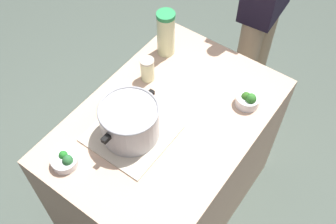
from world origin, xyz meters
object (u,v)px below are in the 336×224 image
object	(u,v)px
lemonade_pitcher	(166,33)
person_cook	(265,4)
broccoli_bowl_front	(248,100)
broccoli_bowl_center	(65,160)
mason_jar	(147,69)
cooking_pot	(130,121)

from	to	relation	value
lemonade_pitcher	person_cook	world-z (taller)	person_cook
lemonade_pitcher	broccoli_bowl_front	size ratio (longest dim) A/B	2.22
broccoli_bowl_center	broccoli_bowl_front	bearing A→B (deg)	-32.03
mason_jar	broccoli_bowl_center	bearing A→B (deg)	-177.96
cooking_pot	person_cook	size ratio (longest dim) A/B	0.20
cooking_pot	person_cook	bearing A→B (deg)	-3.64
cooking_pot	broccoli_bowl_center	distance (m)	0.32
mason_jar	person_cook	size ratio (longest dim) A/B	0.08
broccoli_bowl_front	cooking_pot	bearing A→B (deg)	143.74
broccoli_bowl_front	broccoli_bowl_center	size ratio (longest dim) A/B	1.00
cooking_pot	broccoli_bowl_center	world-z (taller)	cooking_pot
broccoli_bowl_center	person_cook	bearing A→B (deg)	-8.03
lemonade_pitcher	broccoli_bowl_front	distance (m)	0.55
cooking_pot	broccoli_bowl_center	size ratio (longest dim) A/B	2.91
mason_jar	lemonade_pitcher	bearing A→B (deg)	10.75
mason_jar	broccoli_bowl_front	distance (m)	0.52
lemonade_pitcher	person_cook	distance (m)	0.68
broccoli_bowl_front	broccoli_bowl_center	world-z (taller)	broccoli_bowl_front
mason_jar	broccoli_bowl_center	world-z (taller)	mason_jar
lemonade_pitcher	person_cook	size ratio (longest dim) A/B	0.15
cooking_pot	lemonade_pitcher	world-z (taller)	lemonade_pitcher
cooking_pot	person_cook	xyz separation A→B (m)	(1.15, -0.07, -0.05)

